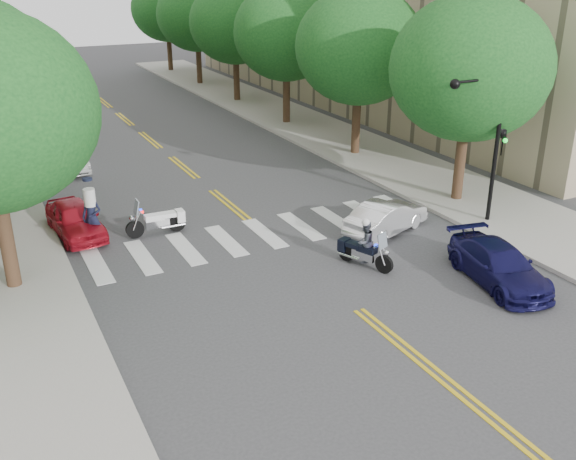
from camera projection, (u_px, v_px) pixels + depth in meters
ground at (359, 310)px, 18.73m from camera, size 140.00×140.00×0.00m
sidewalk_right at (296, 122)px, 40.78m from camera, size 5.00×60.00×0.15m
tree_r_0 at (470, 68)px, 25.22m from camera, size 6.40×6.40×8.45m
tree_r_1 at (359, 47)px, 31.80m from camera, size 6.40×6.40×8.45m
tree_r_2 at (286, 32)px, 38.38m from camera, size 6.40×6.40×8.45m
tree_r_3 at (235, 22)px, 44.96m from camera, size 6.40×6.40×8.45m
tree_r_4 at (196, 15)px, 51.54m from camera, size 6.40×6.40×8.45m
tree_r_5 at (167, 9)px, 58.12m from camera, size 6.40×6.40×8.45m
traffic_signal_pole at (489, 131)px, 23.42m from camera, size 2.82×0.42×6.00m
motorcycle_police at (363, 245)px, 21.20m from camera, size 1.06×2.02×1.72m
motorcycle_parked at (161, 221)px, 23.88m from camera, size 2.25×0.50×1.45m
officer_standing at (92, 217)px, 22.89m from camera, size 0.86×0.81×1.98m
convertible at (386, 217)px, 23.92m from camera, size 3.99×2.54×1.24m
sedan_blue at (499, 265)px, 20.13m from camera, size 2.50×4.49×1.23m
parked_car_a at (75, 219)px, 23.65m from camera, size 1.91×3.96×1.30m
parked_car_b at (67, 159)px, 31.11m from camera, size 1.65×3.85×1.23m
parked_car_c at (29, 137)px, 35.19m from camera, size 1.87×4.05×1.13m
parked_car_d at (47, 129)px, 36.43m from camera, size 2.36×4.95×1.39m
parked_car_e at (25, 114)px, 40.30m from camera, size 1.75×3.65×1.20m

